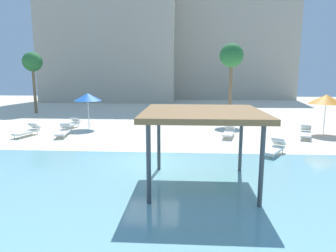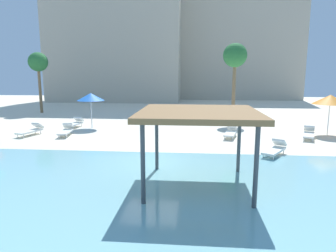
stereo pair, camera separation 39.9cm
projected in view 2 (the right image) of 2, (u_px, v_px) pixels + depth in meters
name	position (u px, v px, depth m)	size (l,w,h in m)	color
ground_plane	(150.00, 162.00, 13.32)	(80.00, 80.00, 0.00)	beige
lagoon_water	(123.00, 216.00, 8.17)	(44.00, 13.50, 0.04)	#7AB7C1
shade_pavilion	(199.00, 116.00, 10.00)	(3.99, 3.99, 2.69)	#42474C
beach_umbrella_blue_0	(91.00, 97.00, 21.33)	(1.96, 1.96, 2.55)	silver
beach_umbrella_orange_1	(330.00, 100.00, 18.95)	(2.18, 2.18, 2.60)	silver
lounge_chair_0	(31.00, 130.00, 19.08)	(1.07, 1.99, 0.74)	white
lounge_chair_1	(75.00, 123.00, 21.79)	(0.82, 1.95, 0.74)	white
lounge_chair_2	(309.00, 133.00, 18.03)	(1.24, 1.99, 0.74)	white
lounge_chair_3	(275.00, 149.00, 14.30)	(1.55, 1.91, 0.74)	white
lounge_chair_5	(231.00, 132.00, 18.43)	(1.06, 1.99, 0.74)	white
lounge_chair_6	(66.00, 130.00, 19.00)	(0.89, 1.97, 0.74)	white
palm_tree_0	(38.00, 63.00, 29.38)	(1.90, 1.90, 6.06)	brown
palm_tree_1	(235.00, 57.00, 23.41)	(1.90, 1.90, 6.33)	brown
hotel_block_0	(118.00, 29.00, 43.70)	(18.69, 10.71, 21.10)	#B2A893
hotel_block_1	(233.00, 48.00, 47.85)	(20.23, 8.74, 16.07)	#B2A893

